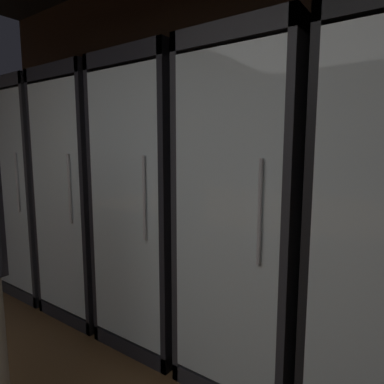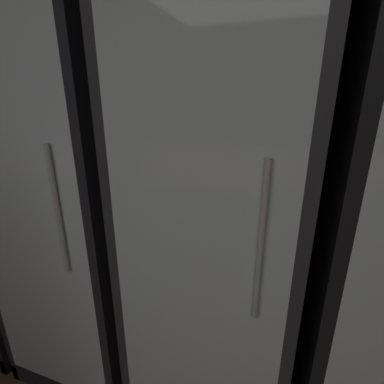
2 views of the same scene
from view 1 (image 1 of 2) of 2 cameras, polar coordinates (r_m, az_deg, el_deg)
wall_back at (r=2.32m, az=12.85°, el=7.69°), size 6.00×0.06×2.80m
cooler_far_left at (r=3.54m, az=-23.52°, el=0.34°), size 0.68×0.68×1.99m
cooler_left at (r=2.94m, az=-16.14°, el=-0.72°), size 0.68×0.68×1.99m
cooler_center at (r=2.42m, az=-5.26°, el=-2.12°), size 0.68×0.68×1.99m
cooler_right at (r=2.03m, az=10.69°, el=-4.44°), size 0.68×0.68×1.99m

